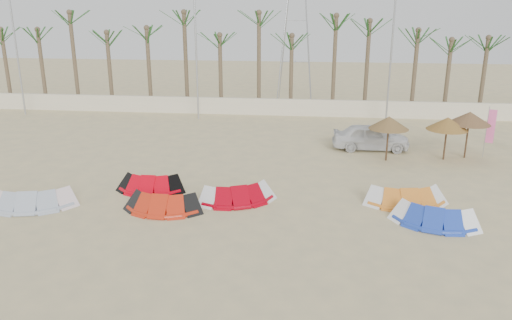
# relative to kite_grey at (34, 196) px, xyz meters

# --- Properties ---
(ground) EXTENTS (120.00, 120.00, 0.00)m
(ground) POSITION_rel_kite_grey_xyz_m (9.33, -2.51, -0.42)
(ground) COLOR #D1BB80
(ground) RESTS_ON ground
(boundary_wall) EXTENTS (60.00, 0.30, 1.30)m
(boundary_wall) POSITION_rel_kite_grey_xyz_m (9.33, 19.49, 0.23)
(boundary_wall) COLOR beige
(boundary_wall) RESTS_ON ground
(palm_line) EXTENTS (52.00, 4.00, 7.70)m
(palm_line) POSITION_rel_kite_grey_xyz_m (10.00, 20.99, 6.02)
(palm_line) COLOR brown
(palm_line) RESTS_ON ground
(lamp_a) EXTENTS (1.25, 0.14, 11.00)m
(lamp_a) POSITION_rel_kite_grey_xyz_m (-10.63, 17.49, 5.35)
(lamp_a) COLOR #A5A8AD
(lamp_a) RESTS_ON ground
(lamp_b) EXTENTS (1.25, 0.14, 11.00)m
(lamp_b) POSITION_rel_kite_grey_xyz_m (3.37, 17.49, 5.35)
(lamp_b) COLOR #A5A8AD
(lamp_b) RESTS_ON ground
(lamp_c) EXTENTS (1.25, 0.14, 11.00)m
(lamp_c) POSITION_rel_kite_grey_xyz_m (17.37, 17.49, 5.35)
(lamp_c) COLOR #A5A8AD
(lamp_c) RESTS_ON ground
(pylon) EXTENTS (3.00, 3.00, 14.00)m
(pylon) POSITION_rel_kite_grey_xyz_m (10.33, 25.49, -0.42)
(pylon) COLOR #A5A8AD
(pylon) RESTS_ON ground
(kite_grey) EXTENTS (3.92, 2.23, 0.90)m
(kite_grey) POSITION_rel_kite_grey_xyz_m (0.00, 0.00, 0.00)
(kite_grey) COLOR #96A1B0
(kite_grey) RESTS_ON ground
(kite_red_left) EXTENTS (3.12, 1.57, 0.90)m
(kite_red_left) POSITION_rel_kite_grey_xyz_m (4.50, 2.41, -0.00)
(kite_red_left) COLOR red
(kite_red_left) RESTS_ON ground
(kite_red_mid) EXTENTS (3.34, 1.64, 0.90)m
(kite_red_mid) POSITION_rel_kite_grey_xyz_m (5.75, 0.21, -0.00)
(kite_red_mid) COLOR red
(kite_red_mid) RESTS_ON ground
(kite_red_right) EXTENTS (3.76, 2.58, 0.90)m
(kite_red_right) POSITION_rel_kite_grey_xyz_m (8.76, 1.60, -0.00)
(kite_red_right) COLOR #A10010
(kite_red_right) RESTS_ON ground
(kite_orange) EXTENTS (3.66, 1.94, 0.90)m
(kite_orange) POSITION_rel_kite_grey_xyz_m (16.13, 2.16, -0.00)
(kite_orange) COLOR orange
(kite_orange) RESTS_ON ground
(kite_blue) EXTENTS (3.64, 2.35, 0.90)m
(kite_blue) POSITION_rel_kite_grey_xyz_m (16.86, 0.09, -0.00)
(kite_blue) COLOR #1E3EB3
(kite_blue) RESTS_ON ground
(parasol_left) EXTENTS (2.21, 2.21, 2.53)m
(parasol_left) POSITION_rel_kite_grey_xyz_m (16.14, 8.34, 1.75)
(parasol_left) COLOR #4C331E
(parasol_left) RESTS_ON ground
(parasol_mid) EXTENTS (2.28, 2.28, 2.44)m
(parasol_mid) POSITION_rel_kite_grey_xyz_m (19.39, 8.88, 1.66)
(parasol_mid) COLOR #4C331E
(parasol_mid) RESTS_ON ground
(parasol_right) EXTENTS (2.34, 2.34, 2.68)m
(parasol_right) POSITION_rel_kite_grey_xyz_m (20.67, 9.36, 1.90)
(parasol_right) COLOR #4C331E
(parasol_right) RESTS_ON ground
(flag_pink) EXTENTS (0.44, 0.19, 2.94)m
(flag_pink) POSITION_rel_kite_grey_xyz_m (21.93, 9.64, 1.32)
(flag_pink) COLOR #A5A8AD
(flag_pink) RESTS_ON ground
(car) EXTENTS (4.54, 1.85, 1.54)m
(car) POSITION_rel_kite_grey_xyz_m (15.48, 10.48, 0.35)
(car) COLOR silver
(car) RESTS_ON ground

